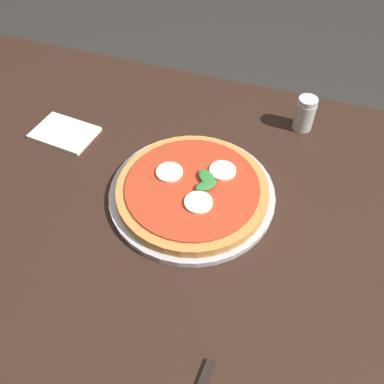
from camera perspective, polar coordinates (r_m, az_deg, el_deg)
ground_plane at (r=1.39m, az=-2.04°, el=-21.70°), size 6.00×6.00×0.00m
dining_table at (r=0.81m, az=-3.27°, el=-7.01°), size 1.47×0.87×0.74m
serving_tray at (r=0.75m, az=-0.00°, el=-0.20°), size 0.31×0.31×0.01m
pizza at (r=0.73m, az=0.07°, el=0.40°), size 0.28×0.28×0.03m
napkin at (r=0.91m, az=-17.56°, el=7.96°), size 0.14×0.10×0.01m
pepper_shaker at (r=0.90m, az=15.65°, el=10.61°), size 0.04×0.04×0.08m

